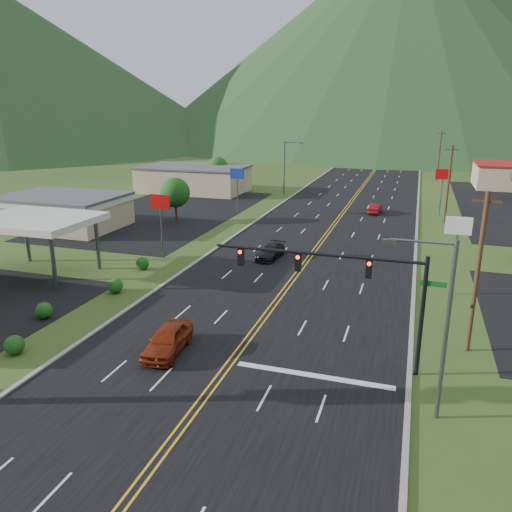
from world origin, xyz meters
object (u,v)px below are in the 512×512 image
(car_red_near, at_px, (168,340))
(car_dark_mid, at_px, (271,252))
(streetlight_west, at_px, (286,164))
(gas_canopy, at_px, (35,222))
(car_red_far, at_px, (375,209))
(traffic_signal, at_px, (350,279))
(streetlight_east, at_px, (440,319))

(car_red_near, height_order, car_dark_mid, car_red_near)
(streetlight_west, distance_m, gas_canopy, 49.10)
(streetlight_west, height_order, car_red_far, streetlight_west)
(traffic_signal, bearing_deg, car_dark_mid, 118.02)
(gas_canopy, bearing_deg, streetlight_west, 77.87)
(streetlight_east, xyz_separation_m, streetlight_west, (-22.86, 60.00, 0.00))
(traffic_signal, relative_size, car_red_near, 2.68)
(traffic_signal, height_order, streetlight_east, streetlight_east)
(streetlight_east, relative_size, car_red_near, 1.84)
(streetlight_west, distance_m, car_red_far, 20.30)
(car_red_near, bearing_deg, gas_canopy, 145.37)
(streetlight_east, distance_m, streetlight_west, 64.21)
(gas_canopy, bearing_deg, car_red_far, 54.09)
(streetlight_east, xyz_separation_m, car_red_near, (-15.31, 2.04, -4.35))
(streetlight_east, bearing_deg, streetlight_west, 110.86)
(streetlight_east, distance_m, car_dark_mid, 27.78)
(traffic_signal, distance_m, car_red_far, 44.79)
(streetlight_west, xyz_separation_m, gas_canopy, (-10.32, -48.00, -0.31))
(streetlight_east, distance_m, gas_canopy, 35.28)
(gas_canopy, xyz_separation_m, car_red_near, (17.87, -9.96, -4.04))
(car_red_near, distance_m, car_dark_mid, 21.01)
(traffic_signal, relative_size, gas_canopy, 1.31)
(car_dark_mid, bearing_deg, car_red_near, -85.68)
(car_red_near, bearing_deg, car_dark_mid, 83.20)
(gas_canopy, relative_size, car_red_near, 2.04)
(traffic_signal, xyz_separation_m, car_dark_mid, (-10.14, 19.05, -4.67))
(traffic_signal, distance_m, car_dark_mid, 22.08)
(traffic_signal, height_order, car_red_near, traffic_signal)
(car_dark_mid, xyz_separation_m, car_red_far, (8.07, 25.44, 0.01))
(traffic_signal, distance_m, car_red_near, 11.69)
(traffic_signal, xyz_separation_m, streetlight_west, (-18.16, 56.00, -0.15))
(streetlight_west, relative_size, gas_canopy, 0.90)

